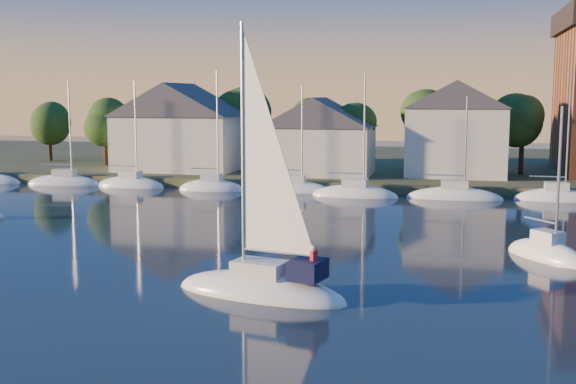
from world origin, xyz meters
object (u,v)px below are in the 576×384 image
(clubhouse_west, at_px, (180,126))
(hero_sailboat, at_px, (263,283))
(drifting_sailboat_right, at_px, (547,257))
(clubhouse_centre, at_px, (319,135))
(clubhouse_east, at_px, (456,127))

(clubhouse_west, height_order, hero_sailboat, hero_sailboat)
(hero_sailboat, relative_size, drifting_sailboat_right, 1.40)
(clubhouse_west, distance_m, clubhouse_centre, 16.05)
(hero_sailboat, xyz_separation_m, drifting_sailboat_right, (13.94, 11.01, -0.48))
(clubhouse_east, bearing_deg, hero_sailboat, -100.98)
(drifting_sailboat_right, bearing_deg, clubhouse_east, 150.56)
(clubhouse_centre, bearing_deg, hero_sailboat, -82.98)
(clubhouse_west, height_order, drifting_sailboat_right, clubhouse_west)
(drifting_sailboat_right, bearing_deg, clubhouse_centre, 172.86)
(clubhouse_west, xyz_separation_m, clubhouse_east, (30.00, 1.00, 0.07))
(clubhouse_east, distance_m, drifting_sailboat_right, 34.82)
(clubhouse_east, relative_size, drifting_sailboat_right, 1.07)
(clubhouse_west, xyz_separation_m, hero_sailboat, (21.28, -43.93, -5.35))
(clubhouse_east, relative_size, hero_sailboat, 0.76)
(clubhouse_west, bearing_deg, clubhouse_centre, -3.58)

